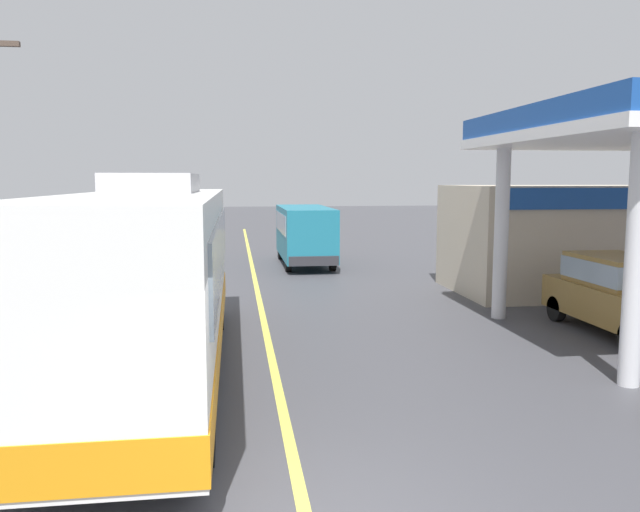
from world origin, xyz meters
The scene contains 7 objects.
ground centered at (0.00, 20.00, 0.00)m, with size 120.00×120.00×0.00m, color #424247.
lane_divider_stripe centered at (0.00, 15.00, 0.00)m, with size 0.16×50.00×0.01m, color #D8CC4C.
coach_bus_main centered at (-2.24, 5.57, 1.72)m, with size 2.60×11.04×3.69m.
gas_station_roadside centered at (9.78, 10.66, 2.63)m, with size 9.10×11.95×5.10m.
car_at_pump centered at (8.13, 7.21, 1.01)m, with size 1.70×4.20×1.82m.
minibus_opposing_lane centered at (2.24, 20.12, 1.47)m, with size 2.04×6.13×2.44m.
pedestrian_near_pump centered at (8.85, 7.62, 0.93)m, with size 0.55×0.22×1.66m.
Camera 1 is at (-0.69, -5.88, 3.55)m, focal length 34.81 mm.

